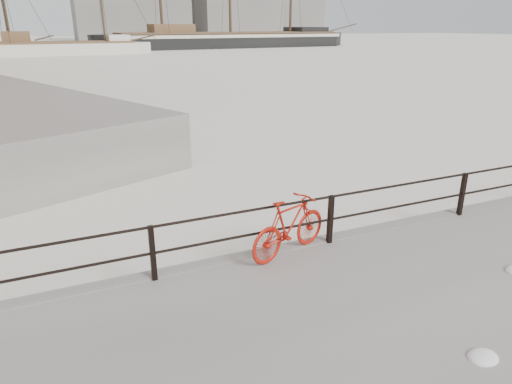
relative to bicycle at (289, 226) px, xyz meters
name	(u,v)px	position (x,y,z in m)	size (l,w,h in m)	color
ground	(324,255)	(0.96, 0.25, -0.92)	(400.00, 400.00, 0.00)	white
promenade	(489,376)	(0.96, -3.75, -0.74)	(36.00, 8.00, 0.35)	gray
guardrail	(330,219)	(0.96, 0.10, -0.07)	(28.00, 0.10, 1.00)	black
bicycle	(289,226)	(0.00, 0.00, 0.00)	(1.89, 0.28, 1.14)	#AC160B
barque_black	(231,48)	(31.11, 84.66, -0.92)	(61.98, 20.29, 34.94)	black
schooner_mid	(62,55)	(-1.45, 73.53, -0.92)	(29.98, 12.68, 21.47)	beige
industrial_west	(131,8)	(20.96, 140.25, 8.08)	(32.00, 18.00, 18.00)	gray
industrial_mid	(235,0)	(55.96, 145.25, 11.08)	(26.00, 20.00, 24.00)	gray
industrial_east	(289,17)	(78.96, 150.25, 6.08)	(20.00, 16.00, 14.00)	gray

